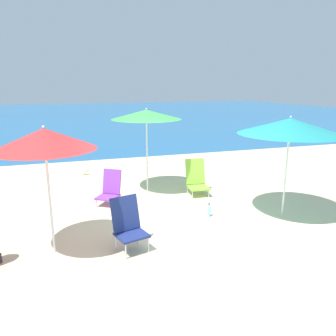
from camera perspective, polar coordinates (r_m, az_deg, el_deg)
The scene contains 10 objects.
ground_plane at distance 6.12m, azimuth 2.01°, elevation -10.92°, with size 60.00×60.00×0.00m, color beige.
sea_water at distance 31.87m, azimuth -14.66°, elevation 9.02°, with size 60.00×40.00×0.01m.
beach_umbrella_green at distance 7.96m, azimuth -3.80°, elevation 9.26°, with size 1.70×1.70×2.08m.
beach_umbrella_teal at distance 6.75m, azimuth 20.48°, elevation 6.84°, with size 2.00×2.00×2.04m.
beach_umbrella_red at distance 5.17m, azimuth -20.75°, elevation 4.73°, with size 1.53×1.53×2.03m.
beach_chair_lime at distance 8.06m, azimuth 4.98°, elevation -1.85°, with size 0.54×0.66×0.84m.
beach_chair_purple at distance 7.49m, azimuth -10.08°, elevation -3.56°, with size 0.66×0.69×0.76m.
beach_chair_navy at distance 5.39m, azimuth -6.96°, elevation -9.51°, with size 0.59×0.61×0.86m.
water_bottle at distance 6.77m, azimuth 7.14°, elevation -7.49°, with size 0.07×0.07×0.28m.
seagull at distance 10.07m, azimuth -14.27°, elevation -0.42°, with size 0.27×0.11×0.23m.
Camera 1 is at (-1.91, -5.21, 2.59)m, focal length 35.00 mm.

